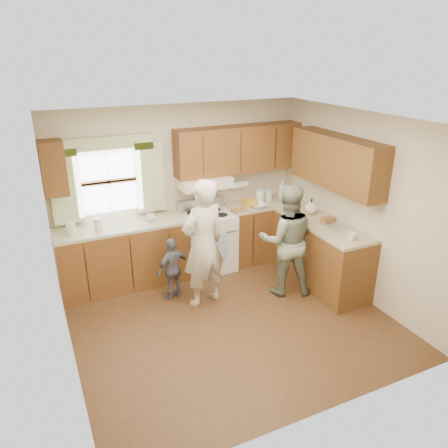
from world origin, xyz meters
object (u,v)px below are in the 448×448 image
stove (207,240)px  woman_right (287,240)px  woman_left (203,244)px  child (173,269)px

stove → woman_right: (0.70, -1.12, 0.32)m
stove → woman_left: bearing=-115.6°
woman_left → child: woman_left is taller
woman_left → child: bearing=-56.3°
woman_right → stove: bearing=-36.5°
woman_left → woman_right: bearing=156.9°
stove → woman_left: size_ratio=0.62×
stove → woman_left: (-0.44, -0.92, 0.40)m
stove → child: bearing=-141.3°
woman_left → child: (-0.33, 0.31, -0.43)m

